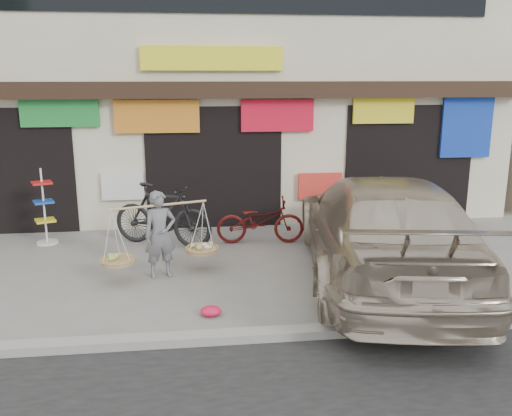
{
  "coord_description": "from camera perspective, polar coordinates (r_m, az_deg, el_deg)",
  "views": [
    {
      "loc": [
        -0.49,
        -8.41,
        3.36
      ],
      "look_at": [
        0.62,
        0.9,
        1.05
      ],
      "focal_mm": 38.0,
      "sensor_mm": 36.0,
      "label": 1
    }
  ],
  "objects": [
    {
      "name": "shophouse_block",
      "position": [
        14.84,
        -5.1,
        14.12
      ],
      "size": [
        14.0,
        6.32,
        7.0
      ],
      "color": "beige",
      "rests_on": "ground"
    },
    {
      "name": "red_bag",
      "position": [
        7.92,
        -4.78,
        -10.76
      ],
      "size": [
        0.31,
        0.25,
        0.14
      ],
      "primitive_type": "ellipsoid",
      "color": "#E81542",
      "rests_on": "ground"
    },
    {
      "name": "bike_2",
      "position": [
        11.05,
        0.44,
        -1.35
      ],
      "size": [
        1.82,
        0.75,
        0.93
      ],
      "primitive_type": "imported",
      "rotation": [
        0.0,
        0.0,
        1.5
      ],
      "color": "#530F0E",
      "rests_on": "ground"
    },
    {
      "name": "bike_1",
      "position": [
        10.99,
        -9.84,
        -0.71
      ],
      "size": [
        2.18,
        1.44,
        1.28
      ],
      "primitive_type": "imported",
      "rotation": [
        0.0,
        0.0,
        1.14
      ],
      "color": "black",
      "rests_on": "ground"
    },
    {
      "name": "street_vendor",
      "position": [
        9.29,
        -10.04,
        -3.16
      ],
      "size": [
        1.95,
        0.99,
        1.49
      ],
      "rotation": [
        0.0,
        0.0,
        0.3
      ],
      "color": "slate",
      "rests_on": "ground"
    },
    {
      "name": "display_rack",
      "position": [
        11.77,
        -21.36,
        -0.56
      ],
      "size": [
        0.48,
        0.48,
        1.56
      ],
      "rotation": [
        0.0,
        0.0,
        0.39
      ],
      "color": "silver",
      "rests_on": "ground"
    },
    {
      "name": "kerb",
      "position": [
        7.23,
        -2.23,
        -13.34
      ],
      "size": [
        70.0,
        0.25,
        0.12
      ],
      "primitive_type": "cube",
      "color": "gray",
      "rests_on": "ground"
    },
    {
      "name": "ground",
      "position": [
        9.07,
        -3.27,
        -7.92
      ],
      "size": [
        70.0,
        70.0,
        0.0
      ],
      "primitive_type": "plane",
      "color": "gray",
      "rests_on": "ground"
    },
    {
      "name": "suv",
      "position": [
        9.24,
        13.14,
        -2.1
      ],
      "size": [
        3.4,
        6.41,
        1.77
      ],
      "rotation": [
        0.0,
        0.0,
        2.98
      ],
      "color": "#BBAC97",
      "rests_on": "ground"
    }
  ]
}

